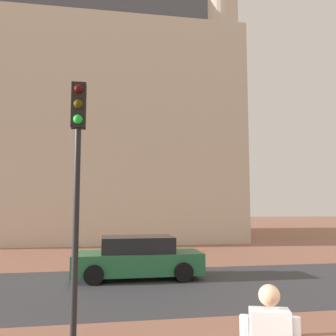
% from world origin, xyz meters
% --- Properties ---
extents(ground_plane, '(120.00, 120.00, 0.00)m').
position_xyz_m(ground_plane, '(0.00, 10.00, 0.00)').
color(ground_plane, '#93604C').
extents(street_asphalt_strip, '(120.00, 6.45, 0.00)m').
position_xyz_m(street_asphalt_strip, '(0.00, 9.35, 0.00)').
color(street_asphalt_strip, '#38383D').
rests_on(street_asphalt_strip, ground_plane).
extents(landmark_building, '(22.34, 15.36, 31.37)m').
position_xyz_m(landmark_building, '(-3.82, 28.13, 9.55)').
color(landmark_building, beige).
rests_on(landmark_building, ground_plane).
extents(car_green, '(4.42, 1.93, 1.44)m').
position_xyz_m(car_green, '(-1.12, 10.77, 0.69)').
color(car_green, '#287042').
rests_on(car_green, ground_plane).
extents(traffic_light_pole, '(0.28, 0.34, 4.93)m').
position_xyz_m(traffic_light_pole, '(-2.81, 5.02, 3.43)').
color(traffic_light_pole, black).
rests_on(traffic_light_pole, ground_plane).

